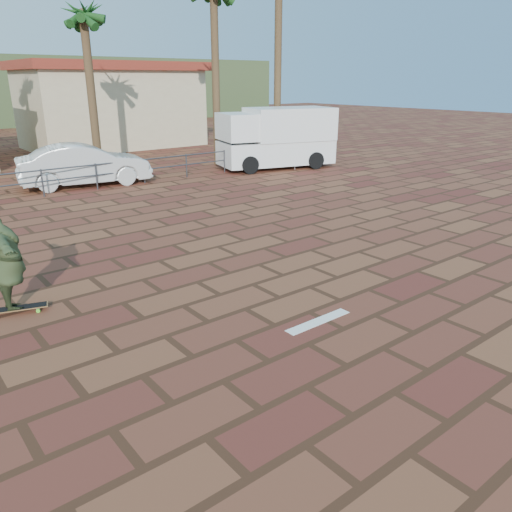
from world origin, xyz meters
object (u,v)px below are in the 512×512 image
Objects in this scene: skateboarder at (7,263)px; campervan at (277,137)px; longboard at (15,309)px; car_white at (85,165)px.

skateboarder is 0.37× the size of campervan.
campervan is (14.08, 9.01, 1.36)m from longboard.
campervan is 8.89m from car_white.
longboard is 11.82m from car_white.
car_white is (5.34, 10.52, 0.73)m from longboard.
skateboarder is at bearing -131.93° from campervan.
car_white reaches higher than longboard.
skateboarder is 16.72m from campervan.
skateboarder is (0.00, 0.00, 0.88)m from longboard.
skateboarder is 11.80m from car_white.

